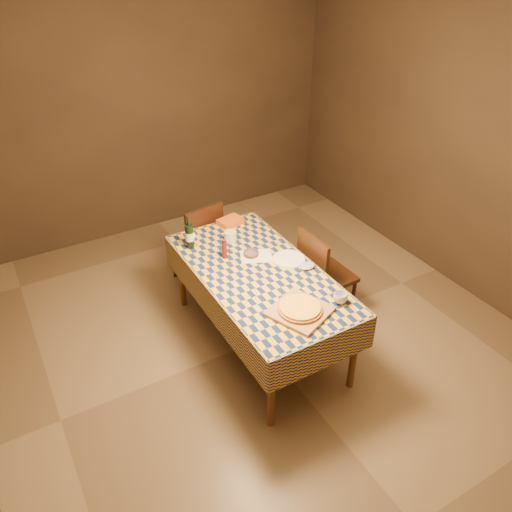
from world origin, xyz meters
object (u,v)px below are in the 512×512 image
object	(u,v)px
pizza	(300,308)
chair_right	(321,272)
wine_bottle	(190,236)
dining_table	(259,279)
bowl	(251,254)
cutting_board	(300,311)
white_plate	(289,259)
chair_far	(200,240)

from	to	relation	value
pizza	chair_right	size ratio (longest dim) A/B	0.46
wine_bottle	dining_table	bearing A→B (deg)	-62.53
bowl	wine_bottle	bearing A→B (deg)	134.81
cutting_board	chair_right	distance (m)	0.94
white_plate	chair_right	world-z (taller)	chair_right
chair_far	bowl	bearing A→B (deg)	-81.69
pizza	chair_far	xyz separation A→B (m)	(-0.06, 1.67, -0.29)
white_plate	wine_bottle	bearing A→B (deg)	136.38
pizza	bowl	bearing A→B (deg)	85.80
dining_table	cutting_board	world-z (taller)	cutting_board
cutting_board	pizza	bearing A→B (deg)	0.00
cutting_board	white_plate	distance (m)	0.70
cutting_board	white_plate	world-z (taller)	cutting_board
dining_table	chair_right	distance (m)	0.69
wine_bottle	pizza	bearing A→B (deg)	-74.88
dining_table	white_plate	distance (m)	0.32
bowl	wine_bottle	distance (m)	0.57
chair_far	dining_table	bearing A→B (deg)	-86.85
dining_table	chair_far	distance (m)	1.09
wine_bottle	chair_far	distance (m)	0.63
pizza	chair_right	world-z (taller)	chair_right
wine_bottle	white_plate	size ratio (longest dim) A/B	1.12
bowl	cutting_board	bearing A→B (deg)	-94.20
pizza	white_plate	distance (m)	0.70
dining_table	bowl	bearing A→B (deg)	75.51
pizza	wine_bottle	bearing A→B (deg)	105.12
wine_bottle	chair_right	distance (m)	1.24
pizza	white_plate	world-z (taller)	pizza
cutting_board	pizza	xyz separation A→B (m)	(0.00, 0.00, 0.03)
cutting_board	bowl	xyz separation A→B (m)	(0.06, 0.84, 0.01)
cutting_board	wine_bottle	bearing A→B (deg)	105.12
bowl	wine_bottle	xyz separation A→B (m)	(-0.40, 0.40, 0.10)
pizza	chair_right	xyz separation A→B (m)	(0.67, 0.61, -0.29)
cutting_board	white_plate	bearing A→B (deg)	63.52
cutting_board	pizza	size ratio (longest dim) A/B	0.92
bowl	white_plate	distance (m)	0.33
dining_table	chair_right	bearing A→B (deg)	1.06
dining_table	pizza	world-z (taller)	pizza
wine_bottle	bowl	bearing A→B (deg)	-45.19
wine_bottle	chair_far	world-z (taller)	wine_bottle
dining_table	white_plate	world-z (taller)	white_plate
cutting_board	chair_far	xyz separation A→B (m)	(-0.06, 1.67, -0.26)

